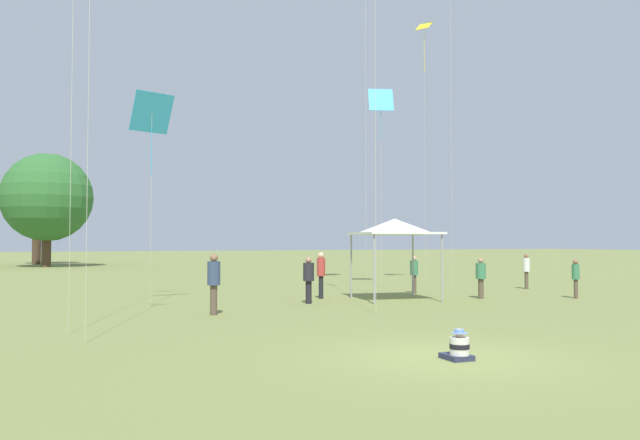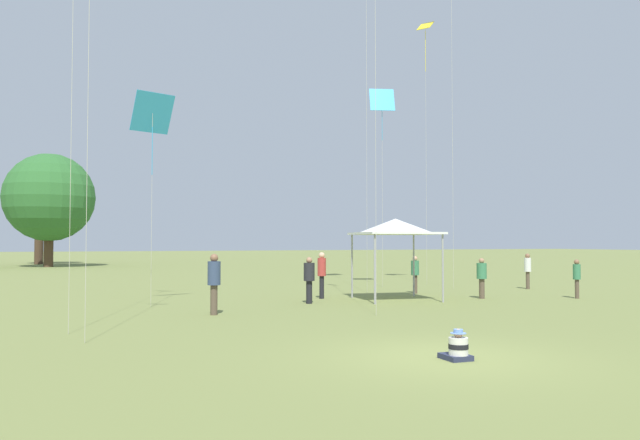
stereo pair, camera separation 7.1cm
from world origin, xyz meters
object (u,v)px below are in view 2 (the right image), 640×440
object	(u,v)px
kite_0	(382,103)
distant_tree_0	(49,198)
person_standing_0	(482,275)
person_standing_6	(309,276)
seated_toddler	(458,348)
person_standing_2	(577,275)
person_standing_4	(322,271)
person_standing_1	(415,271)
person_standing_5	(214,279)
kite_3	(425,42)
person_standing_3	(528,268)
kite_1	(153,115)
canopy_tent	(395,227)
distant_tree_1	(40,197)

from	to	relation	value
kite_0	distant_tree_0	size ratio (longest dim) A/B	0.97
person_standing_0	person_standing_6	distance (m)	7.00
seated_toddler	person_standing_2	distance (m)	14.80
person_standing_4	distant_tree_0	world-z (taller)	distant_tree_0
person_standing_2	person_standing_1	bearing A→B (deg)	57.37
person_standing_5	kite_0	bearing A→B (deg)	-58.40
person_standing_6	kite_3	distance (m)	16.64
person_standing_3	kite_3	world-z (taller)	kite_3
person_standing_4	distant_tree_0	distance (m)	39.85
kite_0	kite_1	world-z (taller)	kite_0
person_standing_4	person_standing_5	xyz separation A→B (m)	(-5.21, -3.69, 0.01)
person_standing_4	person_standing_5	bearing A→B (deg)	128.83
person_standing_3	seated_toddler	bearing A→B (deg)	42.40
seated_toddler	person_standing_5	world-z (taller)	person_standing_5
seated_toddler	distant_tree_0	distance (m)	51.76
person_standing_1	person_standing_5	xyz separation A→B (m)	(-9.87, -4.31, 0.14)
person_standing_3	person_standing_0	bearing A→B (deg)	29.81
kite_1	seated_toddler	bearing A→B (deg)	134.63
person_standing_6	kite_1	xyz separation A→B (m)	(-5.36, 1.27, 5.62)
canopy_tent	kite_3	xyz separation A→B (m)	(5.98, 6.93, 9.98)
person_standing_4	canopy_tent	xyz separation A→B (m)	(2.34, -1.69, 1.69)
kite_1	kite_3	world-z (taller)	kite_3
person_standing_4	person_standing_0	bearing A→B (deg)	-110.18
kite_1	person_standing_0	bearing A→B (deg)	-162.30
kite_3	distant_tree_0	xyz separation A→B (m)	(-18.03, 33.07, -6.57)
person_standing_0	distant_tree_0	bearing A→B (deg)	-172.73
distant_tree_0	person_standing_5	bearing A→B (deg)	-83.88
person_standing_3	kite_1	size ratio (longest dim) A/B	0.23
canopy_tent	distant_tree_0	bearing A→B (deg)	106.76
person_standing_5	person_standing_2	bearing A→B (deg)	-97.71
person_standing_6	kite_1	bearing A→B (deg)	25.16
person_standing_0	person_standing_6	size ratio (longest dim) A/B	0.95
person_standing_0	kite_0	distance (m)	10.82
person_standing_6	kite_0	xyz separation A→B (m)	(6.51, 6.19, 8.12)
seated_toddler	person_standing_5	distance (m)	9.30
kite_3	distant_tree_1	distance (m)	45.61
canopy_tent	kite_3	distance (m)	13.55
kite_1	kite_3	size ratio (longest dim) A/B	0.53
person_standing_5	canopy_tent	bearing A→B (deg)	-81.66
person_standing_2	kite_1	bearing A→B (deg)	89.98
kite_1	distant_tree_1	distance (m)	46.86
seated_toddler	person_standing_0	bearing A→B (deg)	52.34
person_standing_1	kite_3	xyz separation A→B (m)	(3.65, 4.63, 11.81)
person_standing_0	person_standing_5	distance (m)	11.00
person_standing_2	person_standing_5	xyz separation A→B (m)	(-14.38, 0.29, 0.18)
person_standing_1	distant_tree_0	world-z (taller)	distant_tree_0
person_standing_5	seated_toddler	bearing A→B (deg)	-171.61
person_standing_0	distant_tree_0	size ratio (longest dim) A/B	0.16
person_standing_2	person_standing_3	world-z (taller)	person_standing_3
person_standing_4	person_standing_5	world-z (taller)	person_standing_5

